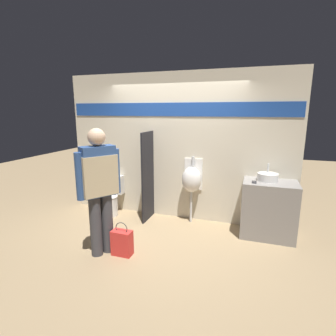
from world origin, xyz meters
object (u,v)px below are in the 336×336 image
at_px(urinal_near_counter, 192,179).
at_px(shopping_bag, 122,242).
at_px(toilet, 111,199).
at_px(cell_phone, 254,182).
at_px(person_in_vest, 99,183).
at_px(sink_basin, 268,177).

bearing_deg(urinal_near_counter, shopping_bag, -114.62).
relative_size(urinal_near_counter, toilet, 1.35).
relative_size(cell_phone, urinal_near_counter, 0.12).
bearing_deg(person_in_vest, urinal_near_counter, 1.37).
height_order(sink_basin, shopping_bag, sink_basin).
height_order(sink_basin, cell_phone, sink_basin).
distance_m(sink_basin, cell_phone, 0.27).
height_order(urinal_near_counter, person_in_vest, person_in_vest).
distance_m(urinal_near_counter, person_in_vest, 1.77).
bearing_deg(shopping_bag, sink_basin, 34.86).
bearing_deg(urinal_near_counter, person_in_vest, -122.80).
bearing_deg(sink_basin, shopping_bag, -145.14).
bearing_deg(shopping_bag, urinal_near_counter, 65.38).
distance_m(toilet, person_in_vest, 1.66).
bearing_deg(shopping_bag, person_in_vest, -172.08).
distance_m(cell_phone, person_in_vest, 2.36).
height_order(urinal_near_counter, toilet, urinal_near_counter).
bearing_deg(urinal_near_counter, cell_phone, -13.91).
xyz_separation_m(cell_phone, toilet, (-2.67, 0.12, -0.61)).
bearing_deg(cell_phone, toilet, 177.37).
bearing_deg(cell_phone, shopping_bag, -145.89).
bearing_deg(sink_basin, person_in_vest, -148.08).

